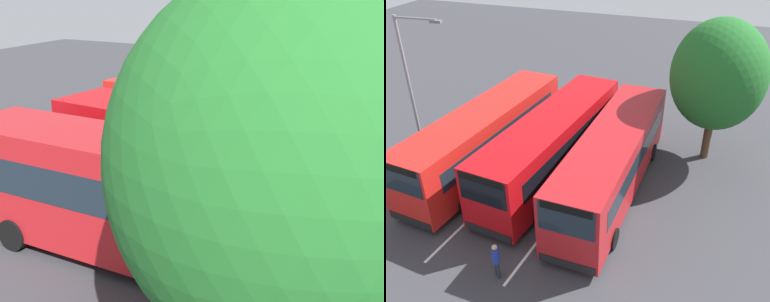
% 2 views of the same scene
% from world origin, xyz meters
% --- Properties ---
extents(ground_plane, '(71.97, 71.97, 0.00)m').
position_xyz_m(ground_plane, '(0.00, 0.00, 0.00)').
color(ground_plane, '#38383D').
extents(bus_far_left, '(11.68, 3.60, 3.35)m').
position_xyz_m(bus_far_left, '(0.36, -3.52, 1.83)').
color(bus_far_left, red).
rests_on(bus_far_left, ground).
extents(bus_center_left, '(11.69, 3.71, 3.35)m').
position_xyz_m(bus_center_left, '(-0.10, 0.05, 1.83)').
color(bus_center_left, '#B70C11').
rests_on(bus_center_left, ground).
extents(bus_center_right, '(11.57, 2.92, 3.35)m').
position_xyz_m(bus_center_right, '(0.43, 3.34, 1.83)').
color(bus_center_right, '#AD191E').
rests_on(bus_center_right, ground).
extents(pedestrian, '(0.45, 0.45, 1.61)m').
position_xyz_m(pedestrian, '(7.11, 0.72, 0.94)').
color(pedestrian, '#232833').
rests_on(pedestrian, ground).
extents(street_lamp, '(0.40, 2.53, 7.76)m').
position_xyz_m(street_lamp, '(0.64, -7.27, 4.47)').
color(street_lamp, gray).
rests_on(street_lamp, ground).
extents(depot_tree, '(5.37, 4.83, 7.64)m').
position_xyz_m(depot_tree, '(-4.53, 7.35, 4.81)').
color(depot_tree, '#4C3823').
rests_on(depot_tree, ground).
extents(lane_stripe_outer_left, '(14.95, 1.37, 0.01)m').
position_xyz_m(lane_stripe_outer_left, '(0.00, -1.76, 0.00)').
color(lane_stripe_outer_left, silver).
rests_on(lane_stripe_outer_left, ground).
extents(lane_stripe_inner_left, '(14.95, 1.37, 0.01)m').
position_xyz_m(lane_stripe_inner_left, '(0.00, 1.76, 0.00)').
color(lane_stripe_inner_left, silver).
rests_on(lane_stripe_inner_left, ground).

